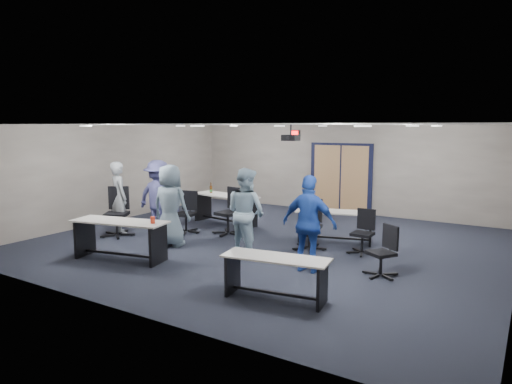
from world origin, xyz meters
The scene contains 24 objects.
floor centered at (0.00, 0.00, 0.00)m, with size 10.00×10.00×0.00m, color black.
back_wall centered at (0.00, 4.50, 1.35)m, with size 10.00×0.04×2.70m, color slate.
front_wall centered at (0.00, -4.50, 1.35)m, with size 10.00×0.04×2.70m, color slate.
left_wall centered at (-5.00, 0.00, 1.35)m, with size 0.04×9.00×2.70m, color slate.
ceiling centered at (0.00, 0.00, 2.70)m, with size 10.00×9.00×0.04m, color silver.
double_door centered at (0.00, 4.46, 1.05)m, with size 2.00×0.07×2.20m.
exit_sign centered at (-1.60, 4.44, 2.45)m, with size 0.32×0.07×0.18m.
ceiling_projector centered at (0.30, 0.50, 2.40)m, with size 0.35×0.32×0.37m.
ceiling_can_lights centered at (0.00, 0.25, 2.67)m, with size 6.24×5.74×0.02m, color white, non-canonical shape.
table_front_left centered at (-1.85, -2.71, 0.55)m, with size 2.06×1.06×0.93m.
table_front_right centered at (1.84, -2.92, 0.46)m, with size 1.73×0.80×0.68m.
table_back_left centered at (-2.05, 1.16, 0.56)m, with size 2.06×0.96×1.10m.
table_back_right centered at (1.29, 0.87, 0.50)m, with size 1.89×1.06×0.73m.
chair_back_a centered at (-2.25, -0.24, 0.52)m, with size 0.66×0.66×1.04m, color black, non-canonical shape.
chair_back_b centered at (-1.26, 0.19, 0.58)m, with size 0.73×0.73×1.16m, color black, non-canonical shape.
chair_back_c centered at (1.06, -0.04, 0.54)m, with size 0.68×0.68×1.09m, color black, non-canonical shape.
chair_back_d centered at (2.15, 0.23, 0.47)m, with size 0.59×0.59×0.94m, color black, non-canonical shape.
chair_loose_left centered at (-3.44, -1.40, 0.60)m, with size 0.75×0.75×1.20m, color black, non-canonical shape.
chair_loose_right centered at (2.91, -1.00, 0.46)m, with size 0.58×0.58×0.92m, color black, non-canonical shape.
person_gray centered at (-3.64, -1.12, 0.90)m, with size 0.66×0.43×1.80m, color #959DA2.
person_plaid centered at (-1.73, -1.37, 0.92)m, with size 0.89×0.58×1.83m, color slate.
person_lightblue centered at (0.14, -1.16, 0.92)m, with size 0.89×0.69×1.83m, color #9EBDD1.
person_navy centered at (1.69, -1.41, 0.90)m, with size 1.05×0.44×1.80m, color #1C3F9E.
person_back centered at (-2.88, -0.54, 0.92)m, with size 1.18×0.68×1.83m, color #46477E.
Camera 1 is at (5.15, -8.86, 2.67)m, focal length 32.00 mm.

